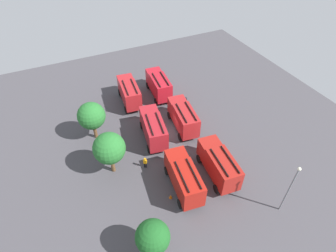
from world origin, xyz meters
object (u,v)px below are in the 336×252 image
(tree_2, at_px, (91,116))
(fire_truck_3, at_px, (184,177))
(traffic_cone_2, at_px, (156,118))
(traffic_cone_1, at_px, (171,196))
(lamppost, at_px, (290,187))
(fire_truck_2, at_px, (159,84))
(traffic_cone_0, at_px, (156,107))
(tree_1, at_px, (109,148))
(tree_0, at_px, (153,237))
(fire_truck_0, at_px, (218,163))
(fire_truck_4, at_px, (153,128))
(firefighter_1, at_px, (186,102))
(fire_truck_1, at_px, (183,116))
(firefighter_0, at_px, (145,162))
(fire_truck_5, at_px, (129,92))

(tree_2, bearing_deg, fire_truck_3, -151.10)
(traffic_cone_2, bearing_deg, tree_2, 88.19)
(traffic_cone_1, relative_size, lamppost, 0.08)
(fire_truck_2, xyz_separation_m, traffic_cone_0, (-3.27, 2.02, -1.81))
(tree_1, bearing_deg, lamppost, -131.11)
(tree_0, bearing_deg, fire_truck_0, -62.89)
(fire_truck_2, bearing_deg, traffic_cone_0, 154.12)
(tree_1, bearing_deg, fire_truck_4, -65.68)
(fire_truck_3, bearing_deg, lamppost, -123.06)
(firefighter_1, bearing_deg, traffic_cone_2, -58.85)
(firefighter_1, bearing_deg, traffic_cone_0, -88.33)
(fire_truck_1, relative_size, tree_1, 1.24)
(traffic_cone_0, xyz_separation_m, lamppost, (-22.45, -5.36, 3.84))
(fire_truck_1, bearing_deg, firefighter_0, 128.63)
(fire_truck_2, relative_size, traffic_cone_1, 13.41)
(tree_1, bearing_deg, traffic_cone_1, -144.61)
(fire_truck_2, distance_m, fire_truck_3, 19.31)
(tree_0, distance_m, lamppost, 14.67)
(traffic_cone_1, bearing_deg, tree_1, 35.39)
(fire_truck_4, relative_size, lamppost, 1.04)
(tree_2, bearing_deg, fire_truck_4, -117.74)
(fire_truck_0, xyz_separation_m, traffic_cone_0, (15.38, 1.64, -1.81))
(lamppost, bearing_deg, traffic_cone_0, 13.43)
(fire_truck_2, distance_m, fire_truck_4, 10.67)
(fire_truck_4, distance_m, traffic_cone_1, 10.19)
(fire_truck_0, distance_m, tree_0, 12.25)
(tree_1, height_order, traffic_cone_0, tree_1)
(fire_truck_5, xyz_separation_m, traffic_cone_0, (-3.30, -3.12, -1.81))
(fire_truck_2, relative_size, tree_0, 1.47)
(tree_0, bearing_deg, tree_2, 3.17)
(fire_truck_0, relative_size, traffic_cone_2, 10.25)
(fire_truck_2, distance_m, traffic_cone_1, 20.57)
(tree_1, bearing_deg, fire_truck_2, -43.26)
(firefighter_0, xyz_separation_m, traffic_cone_0, (10.48, -5.93, -0.55))
(tree_1, distance_m, lamppost, 20.07)
(fire_truck_4, height_order, tree_2, tree_2)
(firefighter_0, bearing_deg, fire_truck_4, -174.12)
(fire_truck_1, xyz_separation_m, fire_truck_4, (-0.35, 4.79, 0.00))
(tree_0, xyz_separation_m, traffic_cone_2, (18.31, -8.22, -3.02))
(fire_truck_5, distance_m, tree_2, 9.25)
(firefighter_1, height_order, tree_1, tree_1)
(fire_truck_1, xyz_separation_m, fire_truck_2, (9.09, -0.17, 0.00))
(fire_truck_3, xyz_separation_m, traffic_cone_2, (12.73, -2.05, -1.79))
(traffic_cone_1, bearing_deg, tree_0, 139.65)
(fire_truck_1, relative_size, fire_truck_4, 0.99)
(fire_truck_2, bearing_deg, tree_1, 142.59)
(fire_truck_5, distance_m, tree_1, 14.33)
(firefighter_1, bearing_deg, fire_truck_0, 7.95)
(firefighter_0, height_order, tree_0, tree_0)
(fire_truck_4, relative_size, tree_1, 1.25)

